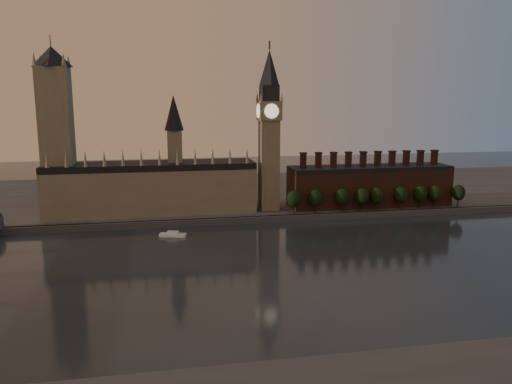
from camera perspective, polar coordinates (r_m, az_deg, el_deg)
ground at (r=225.12m, az=4.92°, el=-8.99°), size 900.00×900.00×0.00m
north_bank at (r=393.43m, az=-2.05°, el=-0.20°), size 900.00×182.00×4.00m
palace_of_westminster at (r=323.57m, az=-11.70°, el=0.79°), size 130.00×30.30×74.00m
victoria_tower at (r=325.50m, az=-21.85°, el=6.95°), size 24.00×24.00×108.00m
big_ben at (r=321.99m, az=1.51°, el=7.26°), size 15.00×15.00×107.00m
chimney_block at (r=347.92m, az=12.82°, el=0.78°), size 110.00×25.00×37.00m
embankment_tree_0 at (r=314.73m, az=4.33°, el=-0.80°), size 8.60×8.60×14.88m
embankment_tree_1 at (r=319.06m, az=6.81°, el=-0.69°), size 8.60×8.60×14.88m
embankment_tree_2 at (r=325.31m, az=9.80°, el=-0.56°), size 8.60×8.60×14.88m
embankment_tree_3 at (r=329.26m, az=12.06°, el=-0.50°), size 8.60×8.60×14.88m
embankment_tree_4 at (r=333.79m, az=13.61°, el=-0.42°), size 8.60×8.60×14.88m
embankment_tree_5 at (r=341.53m, az=16.22°, el=-0.30°), size 8.60×8.60×14.88m
embankment_tree_6 at (r=349.03m, az=18.28°, el=-0.19°), size 8.60×8.60×14.88m
embankment_tree_7 at (r=353.68m, az=19.76°, el=-0.14°), size 8.60×8.60×14.88m
embankment_tree_8 at (r=361.96m, az=22.14°, el=-0.07°), size 8.60×8.60×14.88m
river_boat at (r=282.30m, az=-9.48°, el=-4.81°), size 15.38×8.11×2.96m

